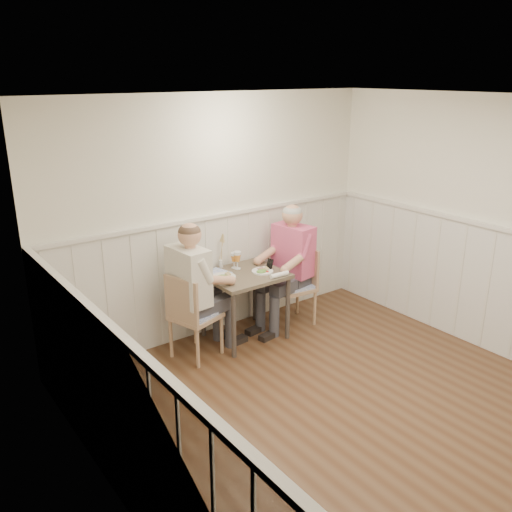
# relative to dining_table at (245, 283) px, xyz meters

# --- Properties ---
(ground_plane) EXTENTS (4.50, 4.50, 0.00)m
(ground_plane) POSITION_rel_dining_table_xyz_m (-0.09, -1.84, -0.64)
(ground_plane) COLOR #4B2D1A
(room_shell) EXTENTS (4.04, 4.54, 2.60)m
(room_shell) POSITION_rel_dining_table_xyz_m (-0.09, -1.84, 0.88)
(room_shell) COLOR white
(room_shell) RESTS_ON ground
(wainscot) EXTENTS (4.00, 4.49, 1.34)m
(wainscot) POSITION_rel_dining_table_xyz_m (-0.09, -1.15, 0.05)
(wainscot) COLOR silver
(wainscot) RESTS_ON ground
(dining_table) EXTENTS (0.81, 0.70, 0.75)m
(dining_table) POSITION_rel_dining_table_xyz_m (0.00, 0.00, 0.00)
(dining_table) COLOR #493F35
(dining_table) RESTS_ON ground
(chair_right) EXTENTS (0.48, 0.48, 0.90)m
(chair_right) POSITION_rel_dining_table_xyz_m (0.72, -0.03, -0.15)
(chair_right) COLOR tan
(chair_right) RESTS_ON ground
(chair_left) EXTENTS (0.53, 0.53, 0.91)m
(chair_left) POSITION_rel_dining_table_xyz_m (-0.69, -0.05, -0.15)
(chair_left) COLOR tan
(chair_left) RESTS_ON ground
(man_in_pink) EXTENTS (0.71, 0.51, 1.43)m
(man_in_pink) POSITION_rel_dining_table_xyz_m (0.63, -0.00, -0.04)
(man_in_pink) COLOR #3F3F47
(man_in_pink) RESTS_ON ground
(diner_cream) EXTENTS (0.70, 0.48, 1.44)m
(diner_cream) POSITION_rel_dining_table_xyz_m (-0.65, -0.02, -0.04)
(diner_cream) COLOR #3F3F47
(diner_cream) RESTS_ON ground
(plate_man) EXTENTS (0.23, 0.23, 0.06)m
(plate_man) POSITION_rel_dining_table_xyz_m (0.17, -0.08, 0.13)
(plate_man) COLOR white
(plate_man) RESTS_ON dining_table
(plate_diner) EXTENTS (0.26, 0.26, 0.07)m
(plate_diner) POSITION_rel_dining_table_xyz_m (-0.27, 0.01, 0.13)
(plate_diner) COLOR white
(plate_diner) RESTS_ON dining_table
(beer_glass_a) EXTENTS (0.07, 0.07, 0.17)m
(beer_glass_a) POSITION_rel_dining_table_xyz_m (0.00, 0.21, 0.23)
(beer_glass_a) COLOR silver
(beer_glass_a) RESTS_ON dining_table
(beer_glass_b) EXTENTS (0.08, 0.08, 0.20)m
(beer_glass_b) POSITION_rel_dining_table_xyz_m (0.02, 0.16, 0.24)
(beer_glass_b) COLOR silver
(beer_glass_b) RESTS_ON dining_table
(beer_bottle) EXTENTS (0.06, 0.06, 0.21)m
(beer_bottle) POSITION_rel_dining_table_xyz_m (-0.34, 0.19, 0.20)
(beer_bottle) COLOR black
(beer_bottle) RESTS_ON dining_table
(rolled_napkin) EXTENTS (0.22, 0.05, 0.05)m
(rolled_napkin) POSITION_rel_dining_table_xyz_m (0.23, -0.30, 0.13)
(rolled_napkin) COLOR white
(rolled_napkin) RESTS_ON dining_table
(grass_vase) EXTENTS (0.05, 0.05, 0.40)m
(grass_vase) POSITION_rel_dining_table_xyz_m (-0.10, 0.31, 0.29)
(grass_vase) COLOR silver
(grass_vase) RESTS_ON dining_table
(gingham_mat) EXTENTS (0.36, 0.31, 0.01)m
(gingham_mat) POSITION_rel_dining_table_xyz_m (-0.28, 0.18, 0.11)
(gingham_mat) COLOR #526FC3
(gingham_mat) RESTS_ON dining_table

